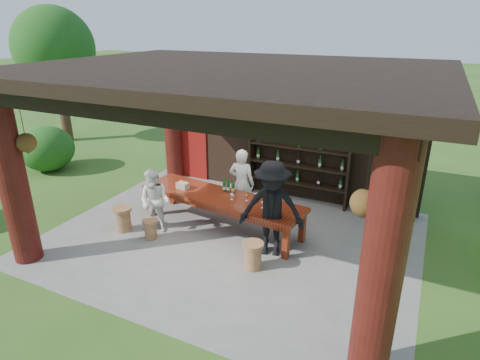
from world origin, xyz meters
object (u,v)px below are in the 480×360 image
at_px(stool_far_left, 123,218).
at_px(napkin_basket, 183,186).
at_px(stool_near_right, 253,255).
at_px(stool_near_left, 150,229).
at_px(guest_woman, 155,201).
at_px(host, 242,184).
at_px(guest_man, 272,209).
at_px(wine_shelf, 299,157).
at_px(tasting_table, 221,201).

xyz_separation_m(stool_far_left, napkin_basket, (0.88, 1.04, 0.54)).
bearing_deg(stool_near_right, stool_near_left, 178.38).
xyz_separation_m(stool_far_left, guest_woman, (0.65, 0.30, 0.41)).
bearing_deg(host, stool_far_left, 34.82).
relative_size(stool_near_right, napkin_basket, 2.01).
relative_size(guest_woman, guest_man, 0.73).
height_order(stool_near_right, host, host).
height_order(stool_near_left, host, host).
distance_m(stool_far_left, guest_man, 3.32).
height_order(wine_shelf, tasting_table, wine_shelf).
distance_m(wine_shelf, napkin_basket, 2.95).
xyz_separation_m(guest_woman, napkin_basket, (0.23, 0.73, 0.12)).
bearing_deg(host, stool_near_left, 48.56).
height_order(stool_near_right, guest_woman, guest_woman).
xyz_separation_m(wine_shelf, guest_man, (0.35, -2.67, -0.18)).
bearing_deg(stool_far_left, host, 40.45).
distance_m(stool_near_right, stool_far_left, 3.11).
height_order(host, napkin_basket, host).
height_order(tasting_table, host, host).
height_order(tasting_table, stool_far_left, tasting_table).
xyz_separation_m(guest_man, napkin_basket, (-2.33, 0.51, -0.13)).
xyz_separation_m(stool_near_left, guest_woman, (-0.10, 0.34, 0.47)).
bearing_deg(tasting_table, napkin_basket, -179.77).
distance_m(stool_near_left, napkin_basket, 1.23).
height_order(wine_shelf, stool_near_right, wine_shelf).
relative_size(tasting_table, stool_near_right, 7.30).
bearing_deg(stool_near_right, wine_shelf, 94.31).
xyz_separation_m(stool_near_left, stool_near_right, (2.36, -0.07, 0.05)).
bearing_deg(host, guest_woman, 40.52).
bearing_deg(tasting_table, stool_near_left, -135.74).
xyz_separation_m(stool_near_right, napkin_basket, (-2.23, 1.14, 0.54)).
distance_m(stool_far_left, napkin_basket, 1.46).
relative_size(tasting_table, guest_man, 2.01).
bearing_deg(stool_near_left, stool_near_right, -1.62).
height_order(wine_shelf, guest_man, wine_shelf).
xyz_separation_m(wine_shelf, host, (-0.85, -1.47, -0.32)).
distance_m(wine_shelf, host, 1.73).
height_order(tasting_table, napkin_basket, napkin_basket).
xyz_separation_m(guest_woman, guest_man, (2.56, 0.22, 0.25)).
relative_size(stool_near_left, stool_near_right, 0.82).
distance_m(stool_near_right, host, 2.19).
xyz_separation_m(tasting_table, stool_near_right, (1.26, -1.14, -0.36)).
bearing_deg(wine_shelf, tasting_table, -115.11).
bearing_deg(tasting_table, host, 76.57).
bearing_deg(stool_near_right, tasting_table, 137.76).
bearing_deg(guest_woman, host, 38.28).
xyz_separation_m(stool_near_right, host, (-1.10, 1.82, 0.54)).
bearing_deg(stool_far_left, tasting_table, 29.28).
distance_m(tasting_table, guest_man, 1.48).
height_order(stool_far_left, guest_woman, guest_woman).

